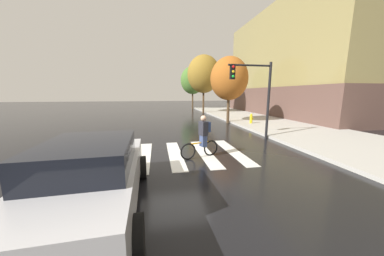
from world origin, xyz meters
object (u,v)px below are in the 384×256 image
traffic_light_near (255,87)px  street_tree_far (193,80)px  sedan_near (92,175)px  street_tree_near (229,79)px  cyclist (203,137)px  fire_hydrant (251,119)px  street_tree_mid (204,74)px

traffic_light_near → street_tree_far: size_ratio=0.61×
traffic_light_near → street_tree_far: 22.09m
sedan_near → street_tree_near: 14.18m
sedan_near → cyclist: 4.44m
fire_hydrant → street_tree_mid: (-1.54, 10.23, 4.42)m
street_tree_far → street_tree_near: bearing=-89.3°
sedan_near → street_tree_far: (7.24, 27.76, 3.82)m
fire_hydrant → street_tree_far: size_ratio=0.11×
sedan_near → fire_hydrant: (8.90, 10.37, -0.29)m
cyclist → street_tree_far: bearing=80.6°
fire_hydrant → street_tree_mid: size_ratio=0.11×
traffic_light_near → street_tree_mid: size_ratio=0.57×
cyclist → street_tree_far: 25.25m
street_tree_mid → cyclist: bearing=-103.6°
street_tree_near → traffic_light_near: bearing=-97.2°
traffic_light_near → street_tree_near: size_ratio=0.75×
cyclist → traffic_light_near: bearing=36.6°
sedan_near → fire_hydrant: sedan_near is taller
traffic_light_near → street_tree_mid: (0.69, 14.85, 2.09)m
cyclist → street_tree_near: 10.03m
cyclist → street_tree_far: (4.09, 24.62, 3.80)m
cyclist → street_tree_mid: size_ratio=0.23×
traffic_light_near → street_tree_mid: 15.02m
sedan_near → traffic_light_near: size_ratio=1.11×
cyclist → fire_hydrant: bearing=51.5°
traffic_light_near → street_tree_far: (0.57, 22.02, 1.78)m
street_tree_near → street_tree_far: size_ratio=0.81×
sedan_near → street_tree_far: bearing=75.4°
street_tree_far → street_tree_mid: bearing=-89.0°
street_tree_mid → street_tree_far: size_ratio=1.07×
fire_hydrant → street_tree_mid: bearing=98.6°
traffic_light_near → street_tree_near: 6.10m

